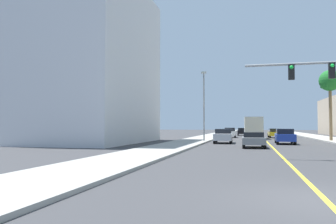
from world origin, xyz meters
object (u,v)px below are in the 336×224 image
(car_blue, at_px, (285,136))
(delivery_truck, at_px, (253,127))
(palm_far, at_px, (330,82))
(car_gray, at_px, (253,139))
(street_lamp, at_px, (204,102))
(car_yellow, at_px, (275,133))
(car_white, at_px, (230,133))
(car_silver, at_px, (223,136))
(car_black, at_px, (243,131))

(car_blue, distance_m, delivery_truck, 14.21)
(palm_far, bearing_deg, car_gray, -124.50)
(street_lamp, height_order, car_yellow, street_lamp)
(car_white, height_order, car_gray, car_white)
(palm_far, height_order, car_yellow, palm_far)
(car_white, bearing_deg, car_yellow, -177.20)
(palm_far, height_order, car_gray, palm_far)
(street_lamp, relative_size, car_gray, 1.97)
(car_gray, distance_m, car_blue, 7.08)
(car_silver, relative_size, car_gray, 1.05)
(palm_far, distance_m, car_silver, 14.54)
(car_blue, bearing_deg, car_yellow, 90.40)
(car_silver, bearing_deg, palm_far, -154.13)
(car_white, bearing_deg, delivery_truck, 137.57)
(car_yellow, bearing_deg, car_silver, -112.47)
(car_black, xyz_separation_m, delivery_truck, (1.80, -14.29, 0.88))
(car_gray, bearing_deg, car_silver, 113.58)
(palm_far, xyz_separation_m, car_yellow, (-5.30, 11.09, -6.11))
(palm_far, bearing_deg, delivery_truck, 138.35)
(palm_far, xyz_separation_m, delivery_truck, (-8.56, 7.61, -5.22))
(car_yellow, height_order, car_silver, car_silver)
(delivery_truck, bearing_deg, car_silver, -104.40)
(car_gray, relative_size, car_blue, 0.92)
(car_black, bearing_deg, palm_far, -66.17)
(delivery_truck, bearing_deg, car_blue, -79.47)
(car_white, relative_size, car_gray, 0.99)
(palm_far, distance_m, car_black, 24.98)
(street_lamp, distance_m, car_white, 15.48)
(car_yellow, bearing_deg, car_black, 112.95)
(car_silver, distance_m, car_white, 16.75)
(car_blue, bearing_deg, car_white, 112.13)
(car_gray, bearing_deg, car_white, 96.68)
(delivery_truck, bearing_deg, car_white, 137.36)
(delivery_truck, bearing_deg, street_lamp, -115.96)
(car_silver, bearing_deg, car_gray, 113.15)
(car_white, bearing_deg, car_black, -99.55)
(palm_far, relative_size, car_white, 2.06)
(car_silver, relative_size, car_black, 1.05)
(car_silver, relative_size, delivery_truck, 0.47)
(delivery_truck, bearing_deg, palm_far, -43.21)
(car_silver, bearing_deg, car_white, -90.88)
(car_blue, xyz_separation_m, car_black, (-4.77, 28.16, -0.05))
(street_lamp, relative_size, palm_far, 0.96)
(car_silver, xyz_separation_m, car_white, (-0.29, 16.75, -0.00))
(car_blue, bearing_deg, car_gray, -114.51)
(street_lamp, xyz_separation_m, delivery_truck, (5.40, 11.91, -2.84))
(car_silver, bearing_deg, car_blue, 177.10)
(palm_far, relative_size, delivery_truck, 0.91)
(palm_far, bearing_deg, car_silver, -152.27)
(street_lamp, xyz_separation_m, car_white, (1.98, 14.90, -3.69))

